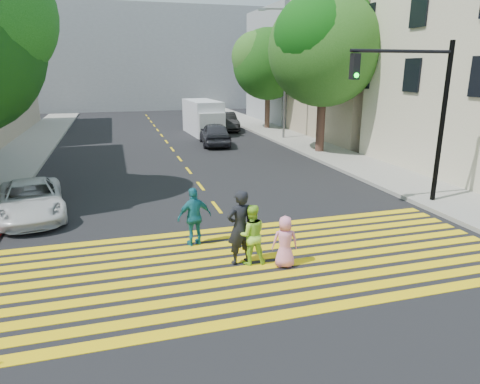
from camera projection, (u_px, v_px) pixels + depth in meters
name	position (u px, v px, depth m)	size (l,w,h in m)	color
ground	(276.00, 285.00, 9.81)	(120.00, 120.00, 0.00)	black
sidewalk_left	(33.00, 144.00, 27.80)	(3.00, 40.00, 0.15)	gray
sidewalk_right	(319.00, 150.00, 25.91)	(3.00, 60.00, 0.15)	gray
curb_red	(4.00, 224.00, 13.47)	(0.20, 8.00, 0.16)	maroon
crosswalk	(259.00, 262.00, 10.98)	(13.40, 5.30, 0.01)	yellow
lane_line	(164.00, 138.00, 30.57)	(0.12, 34.40, 0.01)	yellow
building_right_tan	(381.00, 66.00, 29.98)	(10.00, 10.00, 10.00)	tan
building_right_grey	(313.00, 67.00, 40.13)	(10.00, 10.00, 10.00)	gray
backdrop_block	(138.00, 59.00, 52.43)	(30.00, 8.00, 12.00)	gray
tree_right_near	(325.00, 43.00, 23.53)	(8.15, 8.14, 9.09)	#473027
tree_right_far	(269.00, 60.00, 33.69)	(6.66, 6.26, 8.06)	#462C22
pedestrian_man	(240.00, 227.00, 10.68)	(0.71, 0.46, 1.93)	black
pedestrian_woman	(251.00, 235.00, 10.71)	(0.76, 0.59, 1.57)	#ABED3F
pedestrian_child	(285.00, 242.00, 10.58)	(0.64, 0.42, 1.32)	pink
pedestrian_extra	(194.00, 217.00, 11.85)	(0.98, 0.41, 1.67)	teal
white_sedan	(31.00, 200.00, 14.20)	(1.99, 4.31, 1.20)	silver
dark_car_near	(215.00, 134.00, 27.71)	(1.75, 4.36, 1.48)	#27272E
silver_car	(198.00, 119.00, 36.81)	(1.81, 4.44, 1.29)	#B0B1B3
dark_car_parked	(226.00, 122.00, 34.27)	(1.52, 4.35, 1.43)	black
white_van	(204.00, 118.00, 32.19)	(2.28, 5.42, 2.51)	silver
traffic_signal	(419.00, 102.00, 14.45)	(3.89, 0.33, 5.71)	black
street_lamp	(283.00, 65.00, 28.66)	(1.96, 0.64, 8.73)	slate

